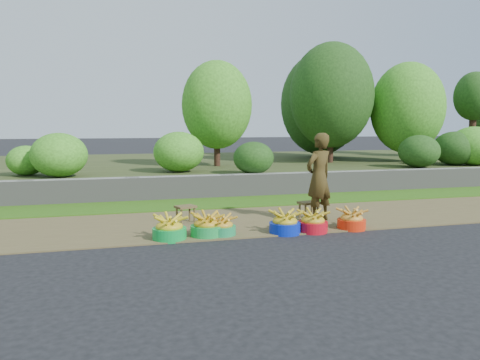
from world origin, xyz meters
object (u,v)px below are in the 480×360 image
object	(u,v)px
basin_f	(352,220)
vendor_woman	(319,177)
basin_d	(285,223)
stool_right	(309,205)
basin_a	(169,229)
basin_e	(313,222)
stool_left	(186,209)
basin_c	(222,227)
basin_b	(207,226)

from	to	relation	value
basin_f	vendor_woman	world-z (taller)	vendor_woman
basin_d	stool_right	distance (m)	1.26
stool_right	basin_a	bearing A→B (deg)	-161.74
basin_a	basin_e	bearing A→B (deg)	-2.29
basin_e	stool_right	world-z (taller)	basin_e
basin_f	stool_right	distance (m)	1.02
basin_e	stool_right	bearing A→B (deg)	70.01
basin_f	vendor_woman	bearing A→B (deg)	111.03
basin_e	stool_left	bearing A→B (deg)	146.92
stool_right	vendor_woman	world-z (taller)	vendor_woman
basin_f	basin_c	bearing A→B (deg)	176.98
basin_c	stool_right	size ratio (longest dim) A/B	1.12
basin_a	stool_left	size ratio (longest dim) A/B	1.28
basin_a	basin_e	world-z (taller)	basin_a
basin_b	basin_e	size ratio (longest dim) A/B	1.04
basin_c	basin_e	size ratio (longest dim) A/B	0.92
basin_a	stool_right	size ratio (longest dim) A/B	1.29
stool_right	basin_e	bearing A→B (deg)	-109.99
basin_d	stool_right	size ratio (longest dim) A/B	1.26
basin_c	basin_e	distance (m)	1.49
stool_right	basin_d	bearing A→B (deg)	-131.14
basin_c	basin_b	bearing A→B (deg)	177.68
basin_e	basin_b	bearing A→B (deg)	175.28
basin_c	stool_left	distance (m)	1.17
basin_f	basin_d	bearing A→B (deg)	179.88
basin_d	basin_e	distance (m)	0.48
basin_c	basin_d	xyz separation A→B (m)	(1.01, -0.11, 0.02)
stool_right	stool_left	bearing A→B (deg)	173.45
basin_b	vendor_woman	xyz separation A→B (m)	(2.16, 0.59, 0.64)
basin_c	stool_left	xyz separation A→B (m)	(-0.39, 1.09, 0.11)
basin_a	basin_c	bearing A→B (deg)	2.82
stool_left	basin_c	bearing A→B (deg)	-70.15
basin_b	basin_d	world-z (taller)	basin_b
basin_c	basin_e	bearing A→B (deg)	-5.10
vendor_woman	stool_left	bearing A→B (deg)	-34.93
basin_a	basin_c	world-z (taller)	basin_a
basin_b	vendor_woman	distance (m)	2.32
stool_left	vendor_woman	world-z (taller)	vendor_woman
basin_d	stool_right	xyz separation A→B (m)	(0.83, 0.95, 0.10)
stool_left	basin_d	bearing A→B (deg)	-40.65
basin_c	basin_f	distance (m)	2.20
basin_b	basin_f	distance (m)	2.43
basin_b	basin_e	distance (m)	1.73
basin_e	basin_f	distance (m)	0.71
basin_a	vendor_woman	world-z (taller)	vendor_woman
basin_a	basin_d	world-z (taller)	basin_a
basin_c	basin_d	world-z (taller)	basin_d
basin_e	vendor_woman	bearing A→B (deg)	59.27
vendor_woman	basin_b	bearing A→B (deg)	-7.60
basin_a	stool_left	bearing A→B (deg)	69.49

